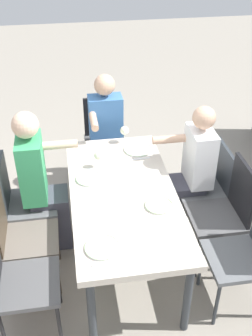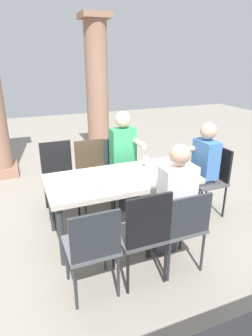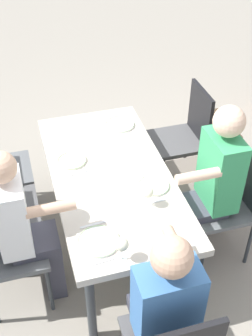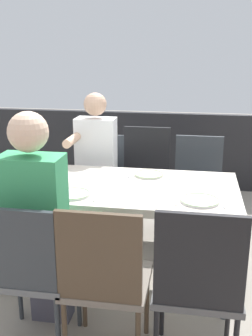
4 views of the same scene
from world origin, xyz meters
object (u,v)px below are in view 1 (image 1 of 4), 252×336
at_px(chair_west_north, 14,278).
at_px(plate_2, 89,179).
at_px(wine_glass_2, 98,156).
at_px(chair_east_south, 208,182).
at_px(plate_1, 159,205).
at_px(chair_mid_south, 226,209).
at_px(wine_glass_3, 124,131).
at_px(chair_mid_north, 18,233).
at_px(diner_woman_green, 191,169).
at_px(dining_table, 123,199).
at_px(chair_east_north, 21,199).
at_px(chair_head_east, 105,135).
at_px(plate_3, 138,149).
at_px(chair_west_south, 248,252).
at_px(diner_guest_third, 41,179).
at_px(plate_0, 102,247).
at_px(diner_man_white, 106,132).

height_order(chair_west_north, plate_2, chair_west_north).
bearing_deg(wine_glass_2, chair_east_south, -95.04).
bearing_deg(plate_1, chair_mid_south, -80.57).
bearing_deg(wine_glass_3, wine_glass_2, 143.52).
relative_size(chair_mid_north, wine_glass_3, 5.49).
height_order(diner_woman_green, wine_glass_3, diner_woman_green).
bearing_deg(diner_woman_green, wine_glass_2, 84.05).
height_order(dining_table, wine_glass_2, wine_glass_2).
height_order(chair_west_north, chair_east_north, chair_west_north).
distance_m(chair_east_north, wine_glass_3, 1.13).
distance_m(chair_head_east, plate_3, 0.74).
height_order(chair_mid_north, diner_woman_green, diner_woman_green).
bearing_deg(plate_2, dining_table, -130.47).
relative_size(chair_west_south, plate_3, 3.46).
relative_size(chair_head_east, plate_2, 4.23).
bearing_deg(chair_mid_north, chair_mid_south, -90.00).
bearing_deg(wine_glass_3, plate_2, 145.22).
relative_size(diner_woman_green, plate_3, 4.96).
height_order(chair_east_south, wine_glass_2, wine_glass_2).
bearing_deg(plate_3, diner_guest_third, 109.19).
bearing_deg(chair_mid_south, plate_2, 73.05).
relative_size(chair_west_south, plate_0, 3.72).
height_order(chair_west_north, chair_mid_south, same).
xyz_separation_m(diner_man_white, wine_glass_3, (-0.33, -0.14, 0.18)).
bearing_deg(plate_1, chair_head_east, 9.18).
relative_size(diner_woman_green, wine_glass_2, 8.18).
height_order(chair_west_north, chair_head_east, chair_west_north).
bearing_deg(plate_1, dining_table, 47.89).
relative_size(dining_table, chair_mid_south, 1.78).
bearing_deg(wine_glass_2, diner_guest_third, 99.61).
bearing_deg(chair_mid_north, diner_man_white, -34.67).
height_order(chair_head_east, plate_2, chair_head_east).
bearing_deg(chair_mid_north, plate_3, -55.99).
height_order(dining_table, plate_3, plate_3).
height_order(diner_man_white, plate_0, diner_man_white).
distance_m(chair_mid_north, chair_mid_south, 1.69).
distance_m(wine_glass_2, plate_3, 0.46).
xyz_separation_m(chair_east_north, wine_glass_2, (0.09, -0.69, 0.31)).
xyz_separation_m(chair_west_north, plate_2, (0.80, -0.59, 0.19)).
xyz_separation_m(dining_table, chair_west_north, (-0.59, 0.84, -0.12)).
bearing_deg(chair_east_north, wine_glass_2, -82.78).
distance_m(chair_west_south, plate_0, 1.09).
distance_m(plate_0, plate_1, 0.60).
xyz_separation_m(diner_guest_third, plate_0, (-0.89, -0.42, 0.02)).
bearing_deg(diner_woman_green, chair_west_south, -168.32).
relative_size(plate_0, plate_2, 1.10).
relative_size(chair_west_north, plate_2, 4.38).
bearing_deg(chair_east_south, chair_east_north, 90.00).
height_order(chair_west_south, wine_glass_3, wine_glass_3).
xyz_separation_m(chair_head_east, diner_guest_third, (-0.98, 0.65, 0.18)).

